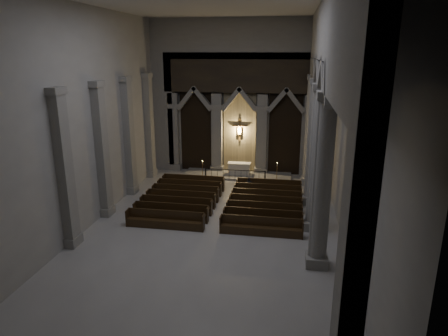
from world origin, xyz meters
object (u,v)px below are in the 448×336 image
altar (239,168)px  worshipper (249,185)px  candle_stand_left (203,174)px  pews (222,204)px  candle_stand_right (277,177)px  altar_rail (235,173)px

altar → worshipper: 4.02m
candle_stand_left → pews: (2.53, -5.64, -0.09)m
altar → worshipper: worshipper is taller
candle_stand_right → worshipper: bearing=-123.1°
altar_rail → pews: size_ratio=0.47×
altar → candle_stand_right: candle_stand_right is taller
candle_stand_right → pews: 6.79m
altar_rail → candle_stand_right: bearing=6.1°
altar_rail → candle_stand_left: candle_stand_left is taller
pews → worshipper: size_ratio=8.95×
altar → candle_stand_right: size_ratio=1.20×
pews → altar_rail: bearing=90.0°
candle_stand_left → altar: bearing=27.8°
altar → pews: altar is taller
candle_stand_left → worshipper: (3.87, -2.42, 0.14)m
altar_rail → candle_stand_right: (3.16, 0.34, -0.20)m
candle_stand_right → worshipper: candle_stand_right is taller
altar → altar_rail: bearing=-95.7°
altar → pews: (-0.14, -7.05, -0.29)m
pews → worshipper: 3.49m
candle_stand_left → pews: candle_stand_left is taller
candle_stand_left → worshipper: 4.57m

